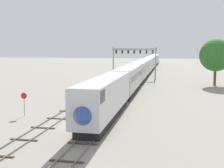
# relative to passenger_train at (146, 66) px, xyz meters

# --- Properties ---
(ground_plane) EXTENTS (400.00, 400.00, 0.00)m
(ground_plane) POSITION_rel_passenger_train_xyz_m (-2.00, -61.93, -2.61)
(ground_plane) COLOR gray
(track_main) EXTENTS (2.60, 200.00, 0.16)m
(track_main) POSITION_rel_passenger_train_xyz_m (0.00, -1.93, -2.55)
(track_main) COLOR slate
(track_main) RESTS_ON ground
(track_near) EXTENTS (2.60, 160.00, 0.16)m
(track_near) POSITION_rel_passenger_train_xyz_m (-5.50, -21.93, -2.55)
(track_near) COLOR slate
(track_near) RESTS_ON ground
(passenger_train) EXTENTS (3.04, 136.54, 4.80)m
(passenger_train) POSITION_rel_passenger_train_xyz_m (0.00, 0.00, 0.00)
(passenger_train) COLOR silver
(passenger_train) RESTS_ON ground
(signal_gantry) EXTENTS (12.10, 0.49, 8.44)m
(signal_gantry) POSITION_rel_passenger_train_xyz_m (-2.25, -12.79, 3.63)
(signal_gantry) COLOR #999BA0
(signal_gantry) RESTS_ON ground
(stop_sign) EXTENTS (0.76, 0.08, 2.88)m
(stop_sign) POSITION_rel_passenger_train_xyz_m (-10.00, -59.29, -0.74)
(stop_sign) COLOR gray
(stop_sign) RESTS_ON ground
(trackside_tree_left) EXTENTS (7.06, 7.06, 10.19)m
(trackside_tree_left) POSITION_rel_passenger_train_xyz_m (17.01, -24.60, 4.03)
(trackside_tree_left) COLOR brown
(trackside_tree_left) RESTS_ON ground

